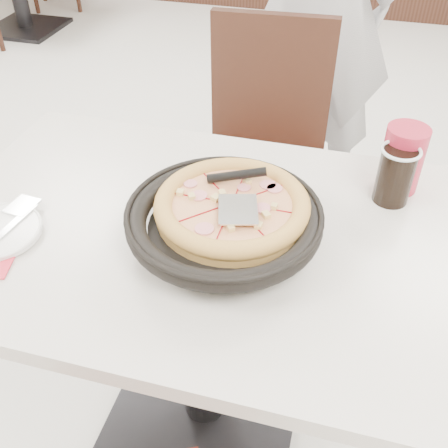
% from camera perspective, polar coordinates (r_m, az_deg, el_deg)
% --- Properties ---
extents(floor, '(7.00, 7.00, 0.00)m').
position_cam_1_polar(floor, '(2.04, -6.60, -7.94)').
color(floor, silver).
rests_on(floor, ground).
extents(main_table, '(1.27, 0.91, 0.75)m').
position_cam_1_polar(main_table, '(1.43, -2.37, -11.89)').
color(main_table, silver).
rests_on(main_table, floor).
extents(chair_far, '(0.44, 0.44, 0.95)m').
position_cam_1_polar(chair_far, '(1.84, 3.90, 5.86)').
color(chair_far, black).
rests_on(chair_far, floor).
extents(trivet, '(0.15, 0.15, 0.04)m').
position_cam_1_polar(trivet, '(1.14, 0.99, 0.19)').
color(trivet, black).
rests_on(trivet, main_table).
extents(pizza_pan, '(0.35, 0.35, 0.01)m').
position_cam_1_polar(pizza_pan, '(1.09, 0.00, -0.32)').
color(pizza_pan, black).
rests_on(pizza_pan, trivet).
extents(pizza, '(0.35, 0.35, 0.02)m').
position_cam_1_polar(pizza, '(1.11, 0.89, 1.42)').
color(pizza, gold).
rests_on(pizza, pizza_pan).
extents(pizza_server, '(0.10, 0.12, 0.00)m').
position_cam_1_polar(pizza_server, '(1.06, 1.54, 1.63)').
color(pizza_server, silver).
rests_on(pizza_server, pizza).
extents(fork, '(0.04, 0.18, 0.00)m').
position_cam_1_polar(fork, '(1.22, -22.35, -0.37)').
color(fork, silver).
rests_on(fork, side_plate).
extents(cola_glass, '(0.09, 0.09, 0.13)m').
position_cam_1_polar(cola_glass, '(1.26, 18.09, 4.92)').
color(cola_glass, black).
rests_on(cola_glass, main_table).
extents(red_cup, '(0.11, 0.11, 0.16)m').
position_cam_1_polar(red_cup, '(1.31, 18.82, 6.74)').
color(red_cup, '#AE1F37').
rests_on(red_cup, main_table).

